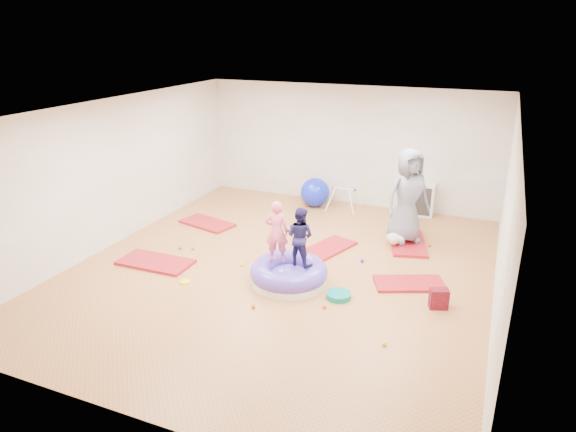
% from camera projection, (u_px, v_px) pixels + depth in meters
% --- Properties ---
extents(room, '(7.01, 8.01, 2.81)m').
position_uv_depth(room, '(281.00, 194.00, 8.59)').
color(room, '#A37E42').
rests_on(room, ground).
extents(gym_mat_front_left, '(1.34, 0.68, 0.06)m').
position_uv_depth(gym_mat_front_left, '(156.00, 262.00, 9.28)').
color(gym_mat_front_left, '#A81F10').
rests_on(gym_mat_front_left, ground).
extents(gym_mat_mid_left, '(1.29, 0.86, 0.05)m').
position_uv_depth(gym_mat_mid_left, '(207.00, 223.00, 11.13)').
color(gym_mat_mid_left, '#A81F10').
rests_on(gym_mat_mid_left, ground).
extents(gym_mat_center_back, '(0.92, 1.28, 0.05)m').
position_uv_depth(gym_mat_center_back, '(328.00, 248.00, 9.88)').
color(gym_mat_center_back, '#A81F10').
rests_on(gym_mat_center_back, ground).
extents(gym_mat_right, '(1.27, 0.97, 0.05)m').
position_uv_depth(gym_mat_right, '(409.00, 283.00, 8.52)').
color(gym_mat_right, '#A81F10').
rests_on(gym_mat_right, ground).
extents(gym_mat_rear_right, '(0.97, 1.43, 0.05)m').
position_uv_depth(gym_mat_rear_right, '(408.00, 243.00, 10.10)').
color(gym_mat_rear_right, '#A81F10').
rests_on(gym_mat_rear_right, ground).
extents(inflatable_cushion, '(1.30, 1.30, 0.41)m').
position_uv_depth(inflatable_cushion, '(289.00, 274.00, 8.54)').
color(inflatable_cushion, white).
rests_on(inflatable_cushion, ground).
extents(child_pink, '(0.44, 0.34, 1.07)m').
position_uv_depth(child_pink, '(277.00, 229.00, 8.43)').
color(child_pink, '#F15D7D').
rests_on(child_pink, inflatable_cushion).
extents(child_navy, '(0.54, 0.45, 0.99)m').
position_uv_depth(child_navy, '(300.00, 234.00, 8.33)').
color(child_navy, '#1B1746').
rests_on(child_navy, inflatable_cushion).
extents(adult_caregiver, '(1.07, 1.04, 1.85)m').
position_uv_depth(adult_caregiver, '(408.00, 196.00, 9.85)').
color(adult_caregiver, slate).
rests_on(adult_caregiver, gym_mat_rear_right).
extents(infant, '(0.37, 0.38, 0.22)m').
position_uv_depth(infant, '(395.00, 239.00, 9.95)').
color(infant, '#B5D7F0').
rests_on(infant, gym_mat_rear_right).
extents(ball_pit_balls, '(4.49, 3.69, 0.06)m').
position_uv_depth(ball_pit_balls, '(293.00, 274.00, 8.84)').
color(ball_pit_balls, '#D7532D').
rests_on(ball_pit_balls, ground).
extents(exercise_ball_blue, '(0.69, 0.69, 0.69)m').
position_uv_depth(exercise_ball_blue, '(315.00, 192.00, 12.15)').
color(exercise_ball_blue, '#1225D9').
rests_on(exercise_ball_blue, ground).
extents(exercise_ball_orange, '(0.44, 0.44, 0.44)m').
position_uv_depth(exercise_ball_orange, '(309.00, 194.00, 12.41)').
color(exercise_ball_orange, orange).
rests_on(exercise_ball_orange, ground).
extents(infant_play_gym, '(0.71, 0.67, 0.54)m').
position_uv_depth(infant_play_gym, '(344.00, 195.00, 11.87)').
color(infant_play_gym, silver).
rests_on(infant_play_gym, ground).
extents(cube_shelf, '(0.74, 0.37, 0.74)m').
position_uv_depth(cube_shelf, '(417.00, 199.00, 11.61)').
color(cube_shelf, silver).
rests_on(cube_shelf, ground).
extents(balance_disc, '(0.39, 0.39, 0.09)m').
position_uv_depth(balance_disc, '(339.00, 295.00, 8.10)').
color(balance_disc, '#077A71').
rests_on(balance_disc, ground).
extents(backpack, '(0.32, 0.25, 0.32)m').
position_uv_depth(backpack, '(439.00, 299.00, 7.77)').
color(backpack, '#A6102B').
rests_on(backpack, ground).
extents(yellow_toy, '(0.18, 0.18, 0.03)m').
position_uv_depth(yellow_toy, '(185.00, 282.00, 8.59)').
color(yellow_toy, yellow).
rests_on(yellow_toy, ground).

